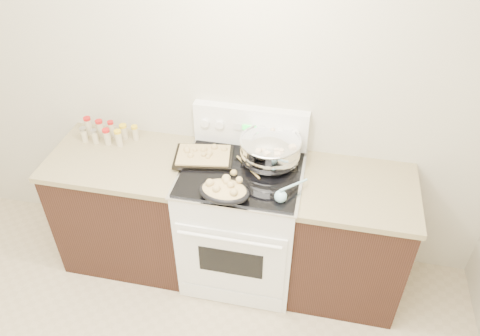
# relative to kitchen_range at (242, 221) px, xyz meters

# --- Properties ---
(room_shell) EXTENTS (4.10, 3.60, 2.75)m
(room_shell) POSITION_rel_kitchen_range_xyz_m (-0.35, -1.42, 1.21)
(room_shell) COLOR beige
(room_shell) RESTS_ON ground
(counter_left) EXTENTS (0.93, 0.67, 0.92)m
(counter_left) POSITION_rel_kitchen_range_xyz_m (-0.83, 0.01, -0.03)
(counter_left) COLOR black
(counter_left) RESTS_ON ground
(counter_right) EXTENTS (0.73, 0.67, 0.92)m
(counter_right) POSITION_rel_kitchen_range_xyz_m (0.73, 0.01, -0.03)
(counter_right) COLOR black
(counter_right) RESTS_ON ground
(kitchen_range) EXTENTS (0.78, 0.73, 1.22)m
(kitchen_range) POSITION_rel_kitchen_range_xyz_m (0.00, 0.00, 0.00)
(kitchen_range) COLOR white
(kitchen_range) RESTS_ON ground
(mixing_bowl) EXTENTS (0.51, 0.51, 0.23)m
(mixing_bowl) POSITION_rel_kitchen_range_xyz_m (0.16, 0.11, 0.54)
(mixing_bowl) COLOR silver
(mixing_bowl) RESTS_ON kitchen_range
(roasting_pan) EXTENTS (0.32, 0.23, 0.11)m
(roasting_pan) POSITION_rel_kitchen_range_xyz_m (-0.05, -0.27, 0.50)
(roasting_pan) COLOR black
(roasting_pan) RESTS_ON kitchen_range
(baking_sheet) EXTENTS (0.41, 0.32, 0.06)m
(baking_sheet) POSITION_rel_kitchen_range_xyz_m (-0.27, 0.07, 0.47)
(baking_sheet) COLOR black
(baking_sheet) RESTS_ON kitchen_range
(wooden_spoon) EXTENTS (0.19, 0.20, 0.04)m
(wooden_spoon) POSITION_rel_kitchen_range_xyz_m (-0.01, -0.03, 0.46)
(wooden_spoon) COLOR tan
(wooden_spoon) RESTS_ON kitchen_range
(blue_ladle) EXTENTS (0.18, 0.23, 0.09)m
(blue_ladle) POSITION_rel_kitchen_range_xyz_m (0.29, -0.22, 0.48)
(blue_ladle) COLOR #97CEE1
(blue_ladle) RESTS_ON kitchen_range
(spice_jars) EXTENTS (0.39, 0.15, 0.13)m
(spice_jars) POSITION_rel_kitchen_range_xyz_m (-0.98, 0.17, 0.49)
(spice_jars) COLOR #BFB28C
(spice_jars) RESTS_ON counter_left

